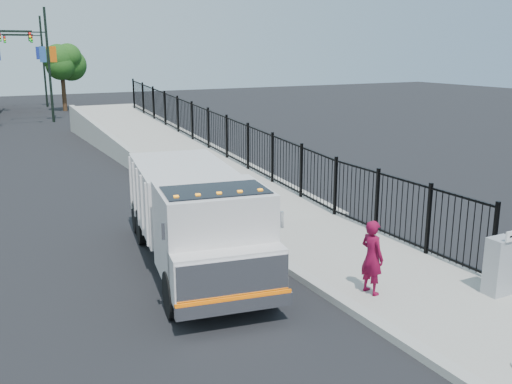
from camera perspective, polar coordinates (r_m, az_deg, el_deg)
name	(u,v)px	position (r m, az deg, el deg)	size (l,w,h in m)	color
ground	(309,284)	(13.21, 5.33, -9.11)	(120.00, 120.00, 0.00)	black
sidewalk	(436,297)	(12.93, 17.60, -10.01)	(3.55, 12.00, 0.12)	#9E998E
curb	(364,316)	(11.72, 10.80, -12.06)	(0.30, 12.00, 0.16)	#ADAAA3
ramp	(166,159)	(28.06, -9.02, 3.30)	(3.95, 24.00, 1.70)	#9E998E
iron_fence	(227,151)	(24.76, -2.93, 4.14)	(0.10, 28.00, 1.80)	black
truck	(195,213)	(13.75, -6.14, -2.05)	(3.47, 7.48, 2.46)	black
worker	(372,257)	(12.35, 11.52, -6.40)	(0.59, 0.39, 1.62)	maroon
utility_cabinet	(499,266)	(13.17, 23.16, -6.83)	(0.55, 0.40, 1.25)	gray
arrow_sign	(512,236)	(12.81, 24.24, -4.04)	(0.35, 0.04, 0.22)	white
light_pole_1	(44,61)	(43.96, -20.44, 12.21)	(3.78, 0.22, 8.00)	black
light_pole_3	(40,58)	(55.81, -20.83, 12.42)	(3.77, 0.22, 8.00)	black
tree_1	(62,64)	(51.68, -18.87, 12.03)	(2.46, 2.46, 5.23)	#382314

